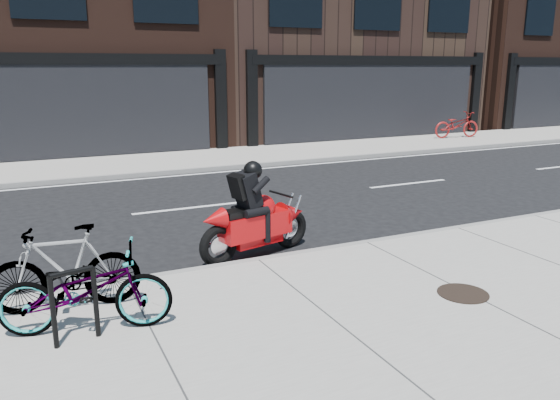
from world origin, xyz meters
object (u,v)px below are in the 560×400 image
bike_rack (74,300)px  bicycle_front (85,290)px  manhole_cover (463,293)px  motorcycle (260,217)px  bicycle_far (457,125)px  bicycle_rear (65,268)px

bike_rack → bicycle_front: size_ratio=0.44×
bike_rack → manhole_cover: 4.79m
motorcycle → bicycle_far: (12.92, 9.50, 0.01)m
bicycle_far → bike_rack: bearing=134.2°
bicycle_far → bicycle_front: bearing=133.9°
bicycle_front → bicycle_rear: 0.71m
bike_rack → bicycle_front: bearing=58.0°
bicycle_rear → bicycle_far: size_ratio=0.87×
bicycle_front → manhole_cover: size_ratio=2.86×
bicycle_rear → motorcycle: motorcycle is taller
bicycle_rear → motorcycle: bearing=118.8°
bike_rack → motorcycle: bearing=34.2°
bicycle_rear → motorcycle: size_ratio=0.84×
motorcycle → manhole_cover: 3.36m
bicycle_front → bicycle_rear: (-0.16, 0.70, 0.04)m
bicycle_far → bicycle_rear: bearing=131.9°
motorcycle → bicycle_far: size_ratio=1.04×
motorcycle → bicycle_far: 16.03m
bike_rack → bicycle_far: size_ratio=0.41×
bicycle_rear → manhole_cover: size_ratio=2.67×
bicycle_far → manhole_cover: 16.75m
bike_rack → manhole_cover: size_ratio=1.26×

